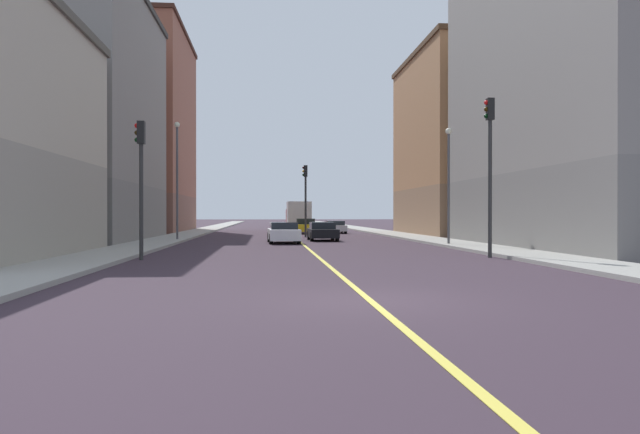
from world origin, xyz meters
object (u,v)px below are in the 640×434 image
Objects in this scene: building_left_mid at (463,145)px; building_right_midblock at (78,117)px; street_lamp_left_near at (449,173)px; building_right_distant at (142,132)px; traffic_light_left_near at (490,156)px; box_truck at (298,216)px; building_left_near at (586,51)px; car_white at (284,233)px; traffic_light_median_far at (305,190)px; traffic_light_right_near at (141,169)px; car_yellow at (305,226)px; car_silver at (335,227)px; car_red at (298,223)px; street_lamp_right_near at (177,169)px; car_black at (323,231)px.

building_right_midblock reaches higher than building_left_mid.
building_right_distant is at bearing 127.86° from street_lamp_left_near.
traffic_light_left_near is 40.50m from box_truck.
building_left_near is 31.67m from building_right_midblock.
building_left_near is at bearing -23.88° from car_white.
building_right_midblock is 3.14× the size of traffic_light_median_far.
box_truck is at bearing 78.27° from traffic_light_right_near.
traffic_light_right_near is 17.70m from street_lamp_left_near.
car_yellow is at bearing 41.43° from building_right_midblock.
box_truck is (15.99, 22.53, -6.66)m from building_right_midblock.
car_silver is (-10.50, 26.32, -9.91)m from building_left_near.
car_red is (8.81, 49.71, -2.91)m from traffic_light_right_near.
building_left_mid is 21.92m from car_white.
building_right_distant reaches higher than box_truck.
traffic_light_median_far is at bearing -109.25° from car_silver.
building_right_midblock is at bearing 171.98° from street_lamp_right_near.
car_yellow is (16.22, 14.32, -7.62)m from building_right_midblock.
traffic_light_median_far is 1.21× the size of car_white.
building_right_distant is at bearing 118.71° from car_white.
building_left_near is at bearing -62.15° from car_yellow.
traffic_light_left_near reaches higher than traffic_light_right_near.
traffic_light_left_near reaches higher than car_white.
car_yellow is at bearing 74.97° from traffic_light_right_near.
building_right_distant is 3.06× the size of traffic_light_left_near.
car_silver is 0.95× the size of car_white.
building_right_distant is at bearing 163.32° from car_silver.
street_lamp_left_near is at bearing 83.57° from traffic_light_left_near.
building_right_distant reaches higher than street_lamp_right_near.
building_right_midblock is 2.46× the size of box_truck.
traffic_light_left_near is 18.08m from car_black.
traffic_light_median_far reaches higher than car_red.
street_lamp_left_near is (1.02, 9.01, -0.09)m from traffic_light_left_near.
street_lamp_left_near is 24.30m from car_silver.
traffic_light_left_near is 14.22m from traffic_light_right_near.
building_left_near reaches higher than building_right_midblock.
car_red is at bearing 88.21° from traffic_light_median_far.
traffic_light_median_far is at bearing 105.22° from traffic_light_left_near.
street_lamp_right_near is (-16.20, 7.50, 0.67)m from street_lamp_left_near.
car_silver is 17.16m from car_red.
street_lamp_left_near is 31.83m from box_truck.
street_lamp_right_near is at bearing -121.94° from car_yellow.
car_yellow is at bearing 86.41° from traffic_light_median_far.
car_silver is (12.40, 16.24, -4.23)m from street_lamp_right_near.
street_lamp_right_near is at bearing -111.58° from box_truck.
street_lamp_left_near is 41.35m from car_red.
street_lamp_left_near is 17.86m from street_lamp_right_near.
street_lamp_right_near reaches higher than street_lamp_left_near.
building_right_midblock is 3.23× the size of traffic_light_right_near.
box_truck reaches higher than car_white.
car_yellow is 17.94m from car_red.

